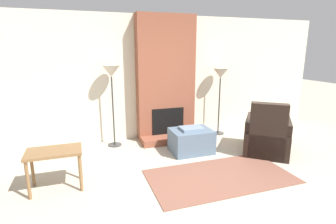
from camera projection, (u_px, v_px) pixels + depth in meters
The scene contains 9 objects.
ground_plane at pixel (229, 199), 3.42m from camera, with size 24.00×24.00×0.00m, color #B2A893.
wall_back at pixel (163, 78), 5.68m from camera, with size 7.71×0.06×2.60m, color beige.
fireplace at pixel (166, 82), 5.52m from camera, with size 1.23×0.67×2.60m.
ottoman at pixel (191, 140), 4.94m from camera, with size 0.76×0.57×0.49m.
armchair at pixel (267, 137), 4.88m from camera, with size 1.20×1.22×1.01m.
side_table at pixel (54, 156), 3.58m from camera, with size 0.72×0.45×0.57m.
floor_lamp_left at pixel (111, 77), 5.01m from camera, with size 0.34×0.34×1.61m.
floor_lamp_right at pixel (220, 78), 5.78m from camera, with size 0.34×0.34×1.50m.
area_rug at pixel (220, 176), 4.02m from camera, with size 2.19×1.16×0.01m, color brown.
Camera 1 is at (-1.74, -2.63, 1.92)m, focal length 28.00 mm.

